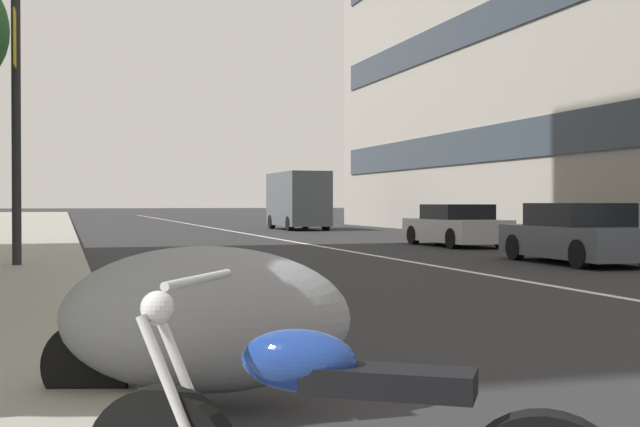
{
  "coord_description": "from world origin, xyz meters",
  "views": [
    {
      "loc": [
        -2.54,
        7.74,
        1.39
      ],
      "look_at": [
        15.9,
        1.98,
        1.13
      ],
      "focal_mm": 46.11,
      "sensor_mm": 36.0,
      "label": 1
    }
  ],
  "objects_px": {
    "car_approaching_light": "(578,235)",
    "delivery_van_ahead": "(298,199)",
    "motorcycle_under_tarp": "(202,320)",
    "car_lead_in_lane": "(456,227)"
  },
  "relations": [
    {
      "from": "car_approaching_light",
      "to": "delivery_van_ahead",
      "type": "bearing_deg",
      "value": 1.51
    },
    {
      "from": "motorcycle_under_tarp",
      "to": "car_approaching_light",
      "type": "xyz_separation_m",
      "value": [
        10.57,
        -10.3,
        0.05
      ]
    },
    {
      "from": "motorcycle_under_tarp",
      "to": "car_approaching_light",
      "type": "height_order",
      "value": "car_approaching_light"
    },
    {
      "from": "delivery_van_ahead",
      "to": "car_approaching_light",
      "type": "bearing_deg",
      "value": 179.25
    },
    {
      "from": "motorcycle_under_tarp",
      "to": "car_lead_in_lane",
      "type": "xyz_separation_m",
      "value": [
        18.16,
        -11.05,
        0.03
      ]
    },
    {
      "from": "motorcycle_under_tarp",
      "to": "delivery_van_ahead",
      "type": "height_order",
      "value": "delivery_van_ahead"
    },
    {
      "from": "car_approaching_light",
      "to": "delivery_van_ahead",
      "type": "relative_size",
      "value": 0.8
    },
    {
      "from": "car_approaching_light",
      "to": "car_lead_in_lane",
      "type": "relative_size",
      "value": 0.99
    },
    {
      "from": "motorcycle_under_tarp",
      "to": "delivery_van_ahead",
      "type": "relative_size",
      "value": 0.4
    },
    {
      "from": "car_approaching_light",
      "to": "delivery_van_ahead",
      "type": "distance_m",
      "value": 24.31
    }
  ]
}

